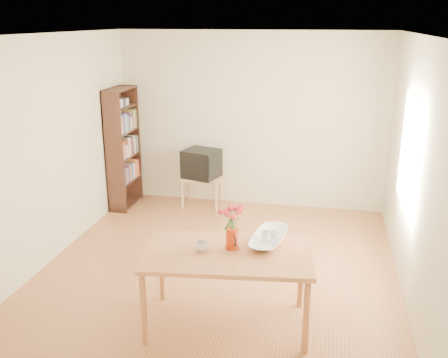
% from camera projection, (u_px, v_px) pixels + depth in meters
% --- Properties ---
extents(room, '(4.50, 4.50, 4.50)m').
position_uv_depth(room, '(221.00, 161.00, 5.33)').
color(room, '#955C35').
rests_on(room, ground).
extents(table, '(1.60, 1.04, 0.75)m').
position_uv_depth(table, '(228.00, 259.00, 4.51)').
color(table, '#A96439').
rests_on(table, ground).
extents(tv_stand, '(0.60, 0.45, 0.46)m').
position_uv_depth(tv_stand, '(202.00, 181.00, 7.59)').
color(tv_stand, tan).
rests_on(tv_stand, ground).
extents(bookshelf, '(0.28, 0.70, 1.80)m').
position_uv_depth(bookshelf, '(123.00, 152.00, 7.47)').
color(bookshelf, black).
rests_on(bookshelf, ground).
extents(pitcher, '(0.13, 0.19, 0.19)m').
position_uv_depth(pitcher, '(232.00, 239.00, 4.54)').
color(pitcher, '#BA2F0A').
rests_on(pitcher, table).
extents(flowers, '(0.22, 0.22, 0.31)m').
position_uv_depth(flowers, '(232.00, 214.00, 4.46)').
color(flowers, '#F0384D').
rests_on(flowers, pitcher).
extents(mug, '(0.16, 0.16, 0.09)m').
position_uv_depth(mug, '(202.00, 246.00, 4.49)').
color(mug, white).
rests_on(mug, table).
extents(bowl, '(0.49, 0.49, 0.41)m').
position_uv_depth(bowl, '(269.00, 222.00, 4.63)').
color(bowl, white).
rests_on(bowl, table).
extents(teacup_a, '(0.09, 0.09, 0.06)m').
position_uv_depth(teacup_a, '(265.00, 225.00, 4.65)').
color(teacup_a, white).
rests_on(teacup_a, bowl).
extents(teacup_b, '(0.09, 0.09, 0.06)m').
position_uv_depth(teacup_b, '(274.00, 225.00, 4.66)').
color(teacup_b, white).
rests_on(teacup_b, bowl).
extents(television, '(0.59, 0.56, 0.42)m').
position_uv_depth(television, '(202.00, 163.00, 7.51)').
color(television, black).
rests_on(television, tv_stand).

